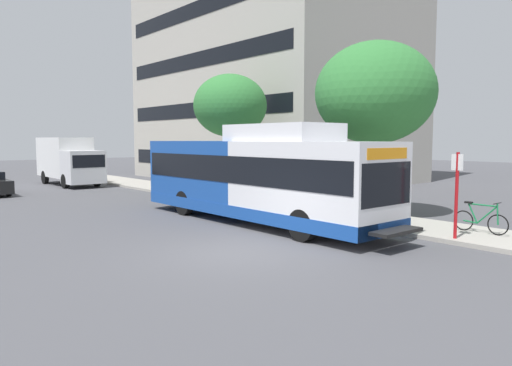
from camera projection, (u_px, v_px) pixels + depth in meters
name	position (u px, v px, depth m)	size (l,w,h in m)	color
ground_plane	(114.00, 217.00, 19.28)	(120.00, 120.00, 0.00)	#4C4C51
sidewalk_curb	(276.00, 205.00, 22.26)	(3.00, 56.00, 0.14)	#A8A399
transit_bus	(256.00, 177.00, 17.92)	(2.58, 12.25, 3.65)	white
bus_stop_sign_pole	(457.00, 189.00, 14.32)	(0.10, 0.36, 2.60)	red
bicycle_parked	(480.00, 220.00, 15.28)	(0.52, 1.76, 1.02)	black
street_tree_near_stop	(375.00, 93.00, 19.12)	(4.77, 4.77, 6.86)	#4C3823
street_tree_mid_block	(230.00, 106.00, 26.38)	(4.05, 4.05, 6.56)	#4C3823
box_truck_background	(69.00, 160.00, 32.77)	(2.32, 7.01, 3.25)	silver
apartment_tower_backdrop	(270.00, 24.00, 37.32)	(13.46, 20.40, 24.21)	#ADA89E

